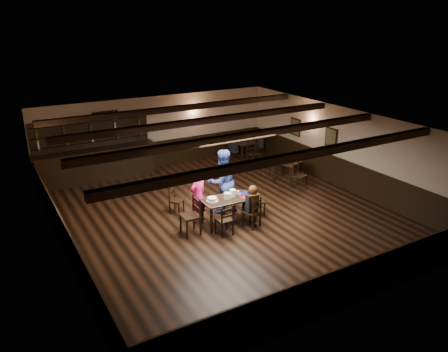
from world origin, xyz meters
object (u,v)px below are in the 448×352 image
chair_near_left (226,218)px  woman_pink (198,196)px  dining_table (228,201)px  chair_near_right (254,210)px  cake (212,199)px  man_blue (222,181)px  bar_counter (96,160)px

chair_near_left → woman_pink: (-0.21, 1.17, 0.26)m
dining_table → woman_pink: bearing=138.3°
chair_near_right → woman_pink: size_ratio=0.58×
chair_near_right → cake: (-0.93, 0.65, 0.28)m
cake → chair_near_left: bearing=-87.0°
man_blue → bar_counter: 5.16m
woman_pink → man_blue: man_blue is taller
chair_near_right → woman_pink: 1.62m
chair_near_left → man_blue: (0.67, 1.35, 0.46)m
chair_near_right → bar_counter: 6.45m
dining_table → chair_near_right: size_ratio=1.70×
chair_near_right → man_blue: bearing=99.8°
chair_near_left → man_blue: 1.57m
man_blue → cake: (-0.70, -0.69, -0.16)m
chair_near_left → bar_counter: bar_counter is taller
dining_table → cake: (-0.46, 0.07, 0.13)m
chair_near_right → woman_pink: woman_pink is taller
woman_pink → man_blue: bearing=173.8°
dining_table → woman_pink: size_ratio=0.99×
dining_table → man_blue: (0.24, 0.76, 0.29)m
chair_near_left → cake: bearing=93.0°
dining_table → woman_pink: woman_pink is taller
dining_table → cake: bearing=171.5°
cake → bar_counter: size_ratio=0.08×
man_blue → cake: 1.00m
chair_near_right → bar_counter: bearing=115.1°
chair_near_right → man_blue: size_ratio=0.46×
woman_pink → cake: 0.54m
chair_near_right → man_blue: man_blue is taller
chair_near_left → man_blue: bearing=63.6°
chair_near_right → man_blue: (-0.23, 1.33, 0.44)m
chair_near_right → woman_pink: bearing=134.1°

